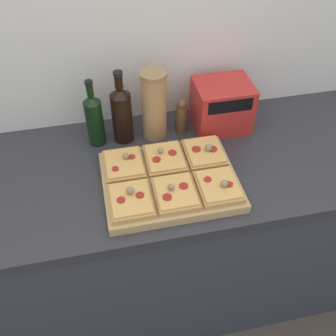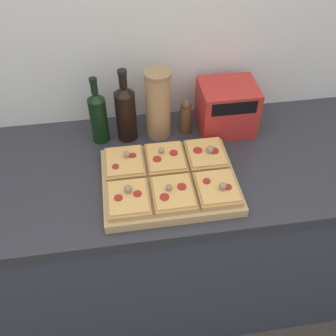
{
  "view_description": "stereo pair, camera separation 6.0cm",
  "coord_description": "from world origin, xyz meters",
  "views": [
    {
      "loc": [
        -0.17,
        -0.72,
        1.91
      ],
      "look_at": [
        0.03,
        0.24,
        0.94
      ],
      "focal_mm": 42.0,
      "sensor_mm": 36.0,
      "label": 1
    },
    {
      "loc": [
        -0.12,
        -0.73,
        1.91
      ],
      "look_at": [
        0.03,
        0.24,
        0.94
      ],
      "focal_mm": 42.0,
      "sensor_mm": 36.0,
      "label": 2
    }
  ],
  "objects": [
    {
      "name": "pizza_slice_back_left",
      "position": [
        -0.12,
        0.3,
        0.94
      ],
      "size": [
        0.14,
        0.16,
        0.05
      ],
      "color": "tan",
      "rests_on": "cutting_board"
    },
    {
      "name": "kitchen_counter",
      "position": [
        0.0,
        0.32,
        0.44
      ],
      "size": [
        2.63,
        0.67,
        0.89
      ],
      "color": "#333842",
      "rests_on": "ground_plane"
    },
    {
      "name": "pepper_mill",
      "position": [
        0.14,
        0.51,
        0.96
      ],
      "size": [
        0.05,
        0.05,
        0.15
      ],
      "color": "brown",
      "rests_on": "kitchen_counter"
    },
    {
      "name": "pizza_slice_front_right",
      "position": [
        0.18,
        0.13,
        0.94
      ],
      "size": [
        0.14,
        0.16,
        0.05
      ],
      "color": "tan",
      "rests_on": "cutting_board"
    },
    {
      "name": "grain_jar_tall",
      "position": [
        0.03,
        0.51,
        1.03
      ],
      "size": [
        0.1,
        0.1,
        0.28
      ],
      "color": "#AD7F4C",
      "rests_on": "kitchen_counter"
    },
    {
      "name": "pizza_slice_front_center",
      "position": [
        0.03,
        0.13,
        0.94
      ],
      "size": [
        0.14,
        0.16,
        0.05
      ],
      "color": "tan",
      "rests_on": "cutting_board"
    },
    {
      "name": "olive_oil_bottle",
      "position": [
        -0.2,
        0.51,
        1.0
      ],
      "size": [
        0.07,
        0.07,
        0.28
      ],
      "color": "black",
      "rests_on": "kitchen_counter"
    },
    {
      "name": "pizza_slice_back_right",
      "position": [
        0.18,
        0.3,
        0.94
      ],
      "size": [
        0.14,
        0.16,
        0.06
      ],
      "color": "tan",
      "rests_on": "cutting_board"
    },
    {
      "name": "toaster_oven",
      "position": [
        0.31,
        0.5,
        0.99
      ],
      "size": [
        0.24,
        0.18,
        0.2
      ],
      "color": "red",
      "rests_on": "kitchen_counter"
    },
    {
      "name": "wall_back",
      "position": [
        0.0,
        0.67,
        1.25
      ],
      "size": [
        6.0,
        0.06,
        2.5
      ],
      "color": "silver",
      "rests_on": "ground_plane"
    },
    {
      "name": "pizza_slice_back_center",
      "position": [
        0.03,
        0.3,
        0.94
      ],
      "size": [
        0.14,
        0.16,
        0.05
      ],
      "color": "tan",
      "rests_on": "cutting_board"
    },
    {
      "name": "wine_bottle",
      "position": [
        -0.09,
        0.51,
        1.01
      ],
      "size": [
        0.08,
        0.08,
        0.3
      ],
      "color": "black",
      "rests_on": "kitchen_counter"
    },
    {
      "name": "cutting_board",
      "position": [
        0.03,
        0.21,
        0.9
      ],
      "size": [
        0.47,
        0.37,
        0.03
      ],
      "primitive_type": "cube",
      "color": "tan",
      "rests_on": "kitchen_counter"
    },
    {
      "name": "pizza_slice_front_left",
      "position": [
        -0.12,
        0.13,
        0.94
      ],
      "size": [
        0.14,
        0.16,
        0.05
      ],
      "color": "tan",
      "rests_on": "cutting_board"
    }
  ]
}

